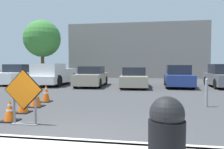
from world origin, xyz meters
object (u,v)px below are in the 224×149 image
traffic_cone_fourth (46,93)px  parked_car_fifth (224,77)px  traffic_cone_second (23,103)px  bollard_nearest (206,92)px  road_closed_sign (24,95)px  traffic_cone_nearest (10,111)px  traffic_cone_third (36,96)px  parked_car_fourth (178,77)px  parked_car_nearest (20,75)px  parked_car_third (134,78)px  pickup_truck (53,75)px  trash_bin (167,133)px  parked_car_second (92,77)px

traffic_cone_fourth → parked_car_fifth: parked_car_fifth is taller
traffic_cone_second → bollard_nearest: 6.48m
road_closed_sign → traffic_cone_fourth: 3.52m
traffic_cone_nearest → traffic_cone_third: 2.06m
parked_car_fourth → parked_car_nearest: bearing=0.9°
road_closed_sign → traffic_cone_third: road_closed_sign is taller
parked_car_third → bollard_nearest: size_ratio=4.45×
road_closed_sign → pickup_truck: pickup_truck is taller
road_closed_sign → trash_bin: size_ratio=1.45×
parked_car_fifth → bollard_nearest: (-2.99, -7.45, -0.16)m
traffic_cone_second → traffic_cone_fourth: bearing=95.4°
parked_car_third → parked_car_fifth: bearing=-176.8°
traffic_cone_third → traffic_cone_fourth: bearing=95.7°
traffic_cone_second → traffic_cone_fourth: 2.05m
traffic_cone_fourth → parked_car_second: (0.23, 6.68, 0.30)m
bollard_nearest → road_closed_sign: bearing=-148.4°
parked_car_second → traffic_cone_third: bearing=87.0°
parked_car_third → trash_bin: size_ratio=4.70×
traffic_cone_fourth → parked_car_third: parked_car_third is taller
parked_car_fourth → trash_bin: bearing=83.8°
traffic_cone_nearest → parked_car_fifth: parked_car_fifth is taller
road_closed_sign → parked_car_fifth: bearing=52.2°
traffic_cone_nearest → parked_car_fourth: size_ratio=0.15×
traffic_cone_third → trash_bin: size_ratio=0.81×
trash_bin → bollard_nearest: (1.90, 5.47, -0.09)m
parked_car_third → trash_bin: 12.31m
traffic_cone_third → parked_car_second: parked_car_second is taller
parked_car_fourth → bollard_nearest: bearing=92.5°
traffic_cone_second → parked_car_fourth: (6.12, 9.15, 0.39)m
traffic_cone_nearest → traffic_cone_second: (-0.24, 1.05, 0.01)m
traffic_cone_second → traffic_cone_third: bearing=95.0°
parked_car_fifth → traffic_cone_fourth: bearing=39.3°
parked_car_nearest → parked_car_fourth: bearing=-178.4°
traffic_cone_second → traffic_cone_fourth: size_ratio=0.84×
parked_car_second → parked_car_third: size_ratio=0.90×
traffic_cone_second → parked_car_third: size_ratio=0.13×
traffic_cone_nearest → parked_car_nearest: bearing=121.0°
road_closed_sign → traffic_cone_second: size_ratio=2.29×
traffic_cone_nearest → parked_car_nearest: (-6.27, 10.45, 0.42)m
parked_car_second → parked_car_nearest: bearing=-8.5°
parked_car_fourth → bollard_nearest: 7.18m
trash_bin → traffic_cone_third: bearing=134.2°
traffic_cone_third → parked_car_third: size_ratio=0.17×
road_closed_sign → parked_car_nearest: size_ratio=0.32×
pickup_truck → parked_car_second: (3.03, -0.23, -0.07)m
traffic_cone_nearest → bollard_nearest: 6.65m
parked_car_fifth → trash_bin: size_ratio=4.07×
traffic_cone_third → traffic_cone_fourth: (-0.11, 1.05, -0.03)m
parked_car_fourth → trash_bin: 12.78m
parked_car_nearest → bollard_nearest: bearing=151.5°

